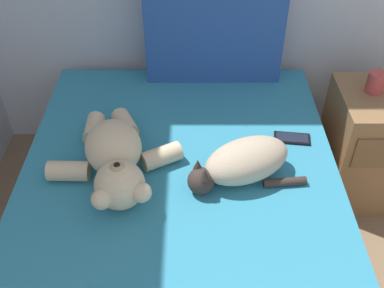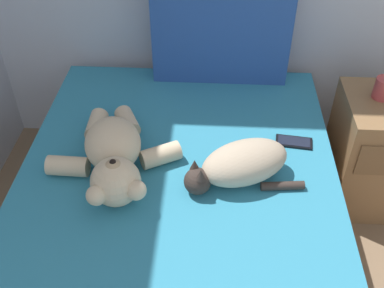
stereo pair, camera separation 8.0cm
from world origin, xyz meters
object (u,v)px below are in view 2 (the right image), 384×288
(patterned_cushion, at_px, (221,28))
(cat, at_px, (240,165))
(nightstand, at_px, (383,152))
(cell_phone, at_px, (294,142))
(bed, at_px, (175,252))
(teddy_bear, at_px, (114,155))
(mug, at_px, (384,88))

(patterned_cushion, distance_m, cat, 0.75)
(nightstand, bearing_deg, cell_phone, -155.90)
(patterned_cushion, distance_m, nightstand, 0.96)
(bed, xyz_separation_m, cell_phone, (0.46, 0.38, 0.26))
(bed, xyz_separation_m, teddy_bear, (-0.24, 0.18, 0.34))
(cell_phone, distance_m, mug, 0.48)
(teddy_bear, relative_size, cell_phone, 3.83)
(patterned_cushion, bearing_deg, bed, -99.62)
(cat, relative_size, nightstand, 0.77)
(bed, relative_size, patterned_cushion, 3.05)
(bed, distance_m, teddy_bear, 0.45)
(bed, bearing_deg, mug, 36.27)
(cat, bearing_deg, mug, 36.72)
(nightstand, bearing_deg, bed, -147.55)
(cell_phone, bearing_deg, nightstand, 24.10)
(nightstand, distance_m, mug, 0.35)
(patterned_cushion, relative_size, cat, 1.44)
(teddy_bear, relative_size, mug, 4.97)
(patterned_cushion, height_order, mug, patterned_cushion)
(mug, bearing_deg, nightstand, -25.90)
(patterned_cushion, height_order, teddy_bear, patterned_cushion)
(cat, xyz_separation_m, nightstand, (0.70, 0.43, -0.29))
(cat, distance_m, cell_phone, 0.33)
(mug, bearing_deg, patterned_cushion, 160.81)
(patterned_cushion, distance_m, mug, 0.77)
(cell_phone, distance_m, nightstand, 0.56)
(patterned_cushion, xyz_separation_m, cell_phone, (0.31, -0.50, -0.25))
(patterned_cushion, xyz_separation_m, teddy_bear, (-0.39, -0.71, -0.18))
(cat, height_order, teddy_bear, teddy_bear)
(cat, bearing_deg, bed, -144.96)
(patterned_cushion, relative_size, nightstand, 1.11)
(teddy_bear, xyz_separation_m, mug, (1.10, 0.46, 0.04))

